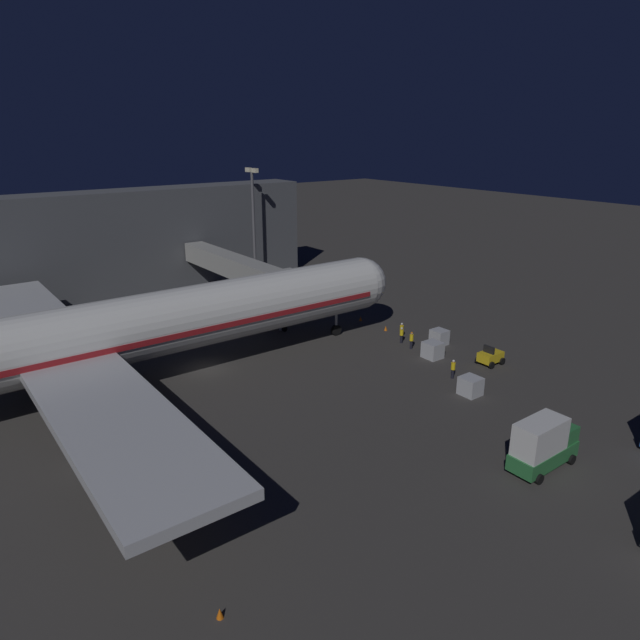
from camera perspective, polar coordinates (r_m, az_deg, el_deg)
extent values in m
plane|color=#383533|center=(55.56, -11.48, -4.91)|extent=(320.00, 320.00, 0.00)
cylinder|color=silver|center=(50.59, -21.93, -1.62)|extent=(5.75, 58.70, 5.75)
sphere|color=silver|center=(63.88, 4.14, 3.76)|extent=(5.63, 5.63, 5.63)
cube|color=maroon|center=(50.73, -21.88, -2.08)|extent=(5.80, 56.35, 0.50)
cube|color=black|center=(62.55, 2.96, 4.41)|extent=(3.16, 1.40, 0.90)
cube|color=#B7BABF|center=(50.42, -24.58, -3.27)|extent=(51.16, 7.02, 0.70)
cylinder|color=#B7BABF|center=(42.34, -19.67, -9.87)|extent=(3.17, 5.12, 3.17)
cylinder|color=black|center=(43.00, -16.40, -9.05)|extent=(2.69, 0.15, 2.69)
cylinder|color=#B7BABF|center=(60.73, -25.62, -1.94)|extent=(3.17, 5.12, 3.17)
cylinder|color=black|center=(61.19, -23.30, -1.47)|extent=(2.69, 0.15, 2.69)
cylinder|color=#B7BABF|center=(62.67, 1.65, 0.37)|extent=(0.28, 0.28, 2.02)
cylinder|color=black|center=(63.19, 1.64, -1.02)|extent=(0.45, 1.20, 1.20)
cylinder|color=#B7BABF|center=(47.29, -24.21, -7.65)|extent=(0.28, 0.28, 2.02)
cylinder|color=black|center=(48.09, -23.20, -9.21)|extent=(0.45, 1.20, 1.20)
cylinder|color=black|center=(47.88, -24.72, -9.55)|extent=(0.45, 1.20, 1.20)
cylinder|color=#B7BABF|center=(54.94, -26.28, -4.33)|extent=(0.28, 0.28, 2.02)
cylinder|color=black|center=(55.63, -25.40, -5.73)|extent=(0.45, 1.20, 1.20)
cylinder|color=black|center=(55.45, -26.70, -6.00)|extent=(0.45, 1.20, 1.20)
cube|color=#9E9E99|center=(72.55, -8.65, 5.40)|extent=(23.58, 2.60, 2.50)
cube|color=#9E9E99|center=(62.70, -3.48, 3.48)|extent=(3.20, 3.40, 3.00)
cube|color=black|center=(61.57, -2.76, 3.22)|extent=(0.70, 3.20, 2.70)
cylinder|color=#B7BABF|center=(64.46, -3.92, 0.77)|extent=(0.56, 0.56, 4.24)
cylinder|color=black|center=(64.56, -3.59, -0.89)|extent=(0.25, 0.60, 0.60)
cylinder|color=black|center=(65.52, -4.17, -0.61)|extent=(0.25, 0.60, 0.60)
cube|color=#4C4F54|center=(79.72, -28.19, 5.76)|extent=(6.00, 80.00, 14.17)
cylinder|color=#59595E|center=(84.44, -6.67, 9.12)|extent=(0.40, 0.40, 16.14)
cube|color=#F9EFC6|center=(82.71, -6.57, 14.73)|extent=(1.10, 0.50, 0.60)
cube|color=#F9EFC6|center=(84.26, -7.21, 14.78)|extent=(1.10, 0.50, 0.60)
cube|color=yellow|center=(57.86, 16.78, -3.53)|extent=(1.50, 2.37, 0.90)
cube|color=black|center=(57.30, 16.64, -2.87)|extent=(1.20, 0.20, 0.70)
cylinder|color=black|center=(58.23, 17.87, -3.97)|extent=(0.24, 0.70, 0.70)
cylinder|color=black|center=(59.09, 16.60, -3.51)|extent=(0.24, 0.70, 0.70)
cylinder|color=black|center=(56.96, 16.89, -4.38)|extent=(0.24, 0.70, 0.70)
cylinder|color=black|center=(57.83, 15.61, -3.90)|extent=(0.24, 0.70, 0.70)
cube|color=#287038|center=(42.22, 21.52, -12.53)|extent=(2.00, 5.47, 1.10)
cube|color=silver|center=(40.89, 21.28, -10.86)|extent=(1.90, 3.83, 2.24)
cube|color=#287038|center=(43.20, 23.10, -10.33)|extent=(1.80, 1.60, 1.10)
cylinder|color=black|center=(43.55, 24.02, -12.72)|extent=(0.24, 0.70, 0.70)
cylinder|color=black|center=(44.40, 21.62, -11.75)|extent=(0.24, 0.70, 0.70)
cylinder|color=black|center=(40.62, 21.22, -14.71)|extent=(0.24, 0.70, 0.70)
cylinder|color=black|center=(41.54, 18.71, -13.61)|extent=(0.24, 0.70, 0.70)
cube|color=#B7BABF|center=(50.91, 14.91, -6.44)|extent=(1.69, 1.61, 1.61)
cube|color=#B7BABF|center=(61.81, 11.91, -1.69)|extent=(1.63, 1.50, 1.60)
cube|color=#B7BABF|center=(58.02, 11.27, -2.98)|extent=(1.75, 1.65, 1.65)
cylinder|color=black|center=(61.56, 8.19, -1.91)|extent=(0.28, 0.28, 0.88)
cylinder|color=yellow|center=(61.31, 8.22, -1.26)|extent=(0.40, 0.40, 0.61)
sphere|color=tan|center=(61.17, 8.24, -0.88)|extent=(0.24, 0.24, 0.24)
sphere|color=white|center=(61.15, 8.24, -0.84)|extent=(0.23, 0.23, 0.23)
cylinder|color=black|center=(53.87, 13.20, -5.30)|extent=(0.28, 0.28, 0.88)
cylinder|color=yellow|center=(53.56, 13.26, -4.54)|extent=(0.40, 0.40, 0.68)
sphere|color=tan|center=(53.39, 13.30, -4.08)|extent=(0.24, 0.24, 0.24)
sphere|color=white|center=(53.37, 13.30, -4.03)|extent=(0.23, 0.23, 0.23)
cylinder|color=black|center=(60.09, 9.16, -2.46)|extent=(0.28, 0.28, 0.91)
cylinder|color=yellow|center=(59.81, 9.20, -1.75)|extent=(0.40, 0.40, 0.68)
sphere|color=tan|center=(59.66, 9.22, -1.34)|extent=(0.24, 0.24, 0.24)
sphere|color=orange|center=(59.64, 9.23, -1.30)|extent=(0.23, 0.23, 0.23)
cylinder|color=black|center=(63.14, 8.20, -1.40)|extent=(0.28, 0.28, 0.84)
cylinder|color=yellow|center=(62.90, 8.23, -0.79)|extent=(0.40, 0.40, 0.59)
sphere|color=tan|center=(62.76, 8.25, -0.43)|extent=(0.24, 0.24, 0.24)
sphere|color=white|center=(62.75, 8.25, -0.39)|extent=(0.23, 0.23, 0.23)
cone|color=orange|center=(65.16, 6.63, -0.83)|extent=(0.36, 0.36, 0.55)
cone|color=orange|center=(68.23, 4.11, 0.16)|extent=(0.36, 0.36, 0.55)
cone|color=orange|center=(30.30, -10.05, -27.05)|extent=(0.36, 0.36, 0.55)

